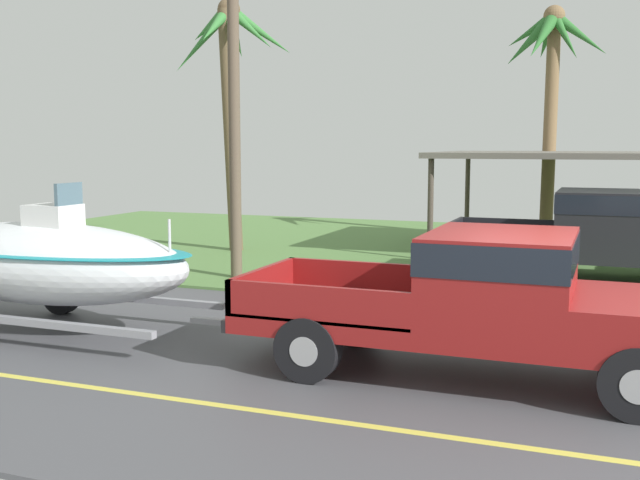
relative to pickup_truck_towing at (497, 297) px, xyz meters
name	(u,v)px	position (x,y,z in m)	size (l,w,h in m)	color
ground	(585,276)	(0.78, 8.14, -1.02)	(36.00, 22.00, 0.11)	#4C4C51
pickup_truck_towing	(497,297)	(0.00, 0.00, 0.00)	(5.81, 2.09, 1.80)	maroon
boat_on_trailer	(41,262)	(-6.86, 0.00, 0.05)	(6.34, 2.25, 2.28)	gray
parked_pickup_background	(595,233)	(0.95, 7.20, 0.04)	(5.46, 2.05, 1.91)	black
carport_awning	(581,157)	(0.46, 11.29, 1.52)	(7.09, 5.44, 2.65)	#4C4238
palm_tree_near_left	(549,66)	(-0.60, 13.73, 4.04)	(3.04, 3.11, 6.74)	brown
palm_tree_mid	(230,66)	(-8.01, 8.42, 3.81)	(2.59, 3.10, 6.51)	brown
utility_pole	(234,97)	(-6.08, 4.94, 2.78)	(0.24, 1.80, 7.30)	brown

